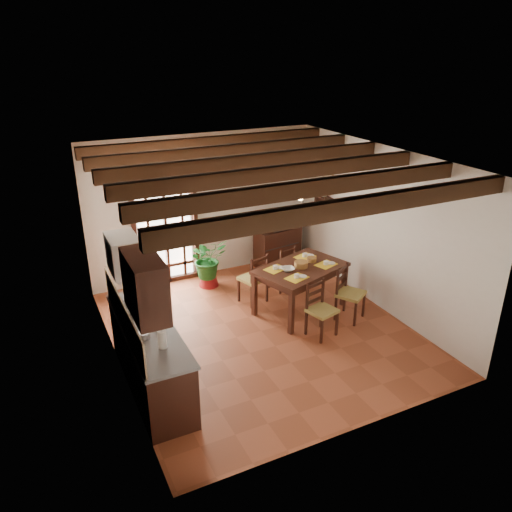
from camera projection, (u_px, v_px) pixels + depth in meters
ground_plane at (261, 331)px, 8.08m from camera, size 5.00×5.00×0.00m
room_shell at (262, 225)px, 7.37m from camera, size 4.52×5.02×2.81m
ceiling_beams at (262, 167)px, 7.03m from camera, size 4.50×4.34×0.20m
french_door at (165, 224)px, 9.33m from camera, size 1.26×0.11×2.32m
kitchen_counter at (150, 356)px, 6.62m from camera, size 0.64×2.25×1.38m
upper_cabinet at (145, 286)px, 5.45m from camera, size 0.35×0.80×0.70m
range_hood at (124, 255)px, 6.54m from camera, size 0.38×0.60×0.54m
counter_items at (145, 321)px, 6.50m from camera, size 0.50×1.43×0.25m
dining_table at (301, 273)px, 8.46m from camera, size 1.73×1.39×0.82m
chair_near_left at (321, 319)px, 7.88m from camera, size 0.49×0.48×0.89m
chair_near_right at (349, 303)px, 8.35m from camera, size 0.58×0.57×0.93m
chair_far_left at (253, 287)px, 8.89m from camera, size 0.53×0.52×0.93m
chair_far_right at (282, 275)px, 9.38m from camera, size 0.48×0.47×0.88m
table_setting at (301, 262)px, 8.38m from camera, size 1.10×0.73×0.10m
table_bowl at (288, 269)px, 8.27m from camera, size 0.25×0.25×0.05m
sideboard at (277, 247)px, 10.36m from camera, size 0.99×0.55×0.80m
crt_tv at (278, 220)px, 10.13m from camera, size 0.45×0.42×0.35m
fuse_box at (273, 180)px, 10.05m from camera, size 0.25×0.03×0.32m
plant_pot at (209, 280)px, 9.56m from camera, size 0.38×0.38×0.23m
potted_plant at (208, 258)px, 9.38m from camera, size 1.94×1.71×2.01m
wall_shelf at (323, 199)px, 9.67m from camera, size 0.20×0.42×0.20m
shelf_vase at (324, 192)px, 9.62m from camera, size 0.15×0.15×0.15m
shelf_flowers at (324, 182)px, 9.54m from camera, size 0.14×0.14×0.36m
framed_picture at (329, 171)px, 9.50m from camera, size 0.03×0.32×0.32m
pendant_lamp at (301, 193)px, 8.01m from camera, size 0.36×0.36×0.84m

